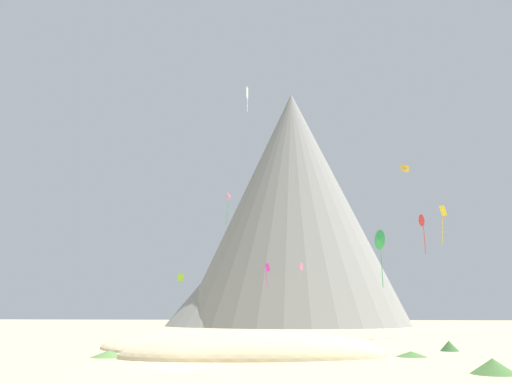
{
  "coord_description": "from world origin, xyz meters",
  "views": [
    {
      "loc": [
        9.35,
        -33.53,
        3.29
      ],
      "look_at": [
        -0.08,
        37.05,
        19.6
      ],
      "focal_mm": 36.9,
      "sensor_mm": 36.0,
      "label": 1
    }
  ],
  "objects_px": {
    "kite_red_mid": "(422,221)",
    "kite_magenta_low": "(267,270)",
    "kite_yellow_mid": "(443,215)",
    "bush_near_left": "(449,346)",
    "kite_pink_mid": "(229,197)",
    "kite_green_low": "(379,240)",
    "rock_massif": "(291,224)",
    "bush_low_patch": "(154,340)",
    "kite_gold_mid": "(405,168)",
    "bush_scatter_east": "(108,354)",
    "bush_mid_center": "(493,366)",
    "bush_ridge_crest": "(411,354)",
    "kite_white_high": "(247,95)",
    "bush_far_right": "(173,350)",
    "kite_lime_low": "(181,277)",
    "kite_rainbow_low": "(301,266)"
  },
  "relations": [
    {
      "from": "kite_red_mid",
      "to": "kite_magenta_low",
      "type": "height_order",
      "value": "kite_red_mid"
    },
    {
      "from": "kite_white_high",
      "to": "bush_far_right",
      "type": "bearing_deg",
      "value": 48.09
    },
    {
      "from": "kite_green_low",
      "to": "kite_red_mid",
      "type": "relative_size",
      "value": 1.23
    },
    {
      "from": "bush_scatter_east",
      "to": "kite_magenta_low",
      "type": "distance_m",
      "value": 46.73
    },
    {
      "from": "kite_green_low",
      "to": "rock_massif",
      "type": "bearing_deg",
      "value": 166.56
    },
    {
      "from": "kite_white_high",
      "to": "kite_pink_mid",
      "type": "xyz_separation_m",
      "value": [
        -6.26,
        22.45,
        -7.78
      ]
    },
    {
      "from": "bush_ridge_crest",
      "to": "kite_white_high",
      "type": "distance_m",
      "value": 36.94
    },
    {
      "from": "bush_mid_center",
      "to": "kite_green_low",
      "type": "xyz_separation_m",
      "value": [
        -2.86,
        29.43,
        10.88
      ]
    },
    {
      "from": "rock_massif",
      "to": "bush_near_left",
      "type": "bearing_deg",
      "value": -77.32
    },
    {
      "from": "rock_massif",
      "to": "kite_yellow_mid",
      "type": "xyz_separation_m",
      "value": [
        25.22,
        -58.71,
        -8.92
      ]
    },
    {
      "from": "bush_mid_center",
      "to": "kite_gold_mid",
      "type": "height_order",
      "value": "kite_gold_mid"
    },
    {
      "from": "kite_rainbow_low",
      "to": "bush_mid_center",
      "type": "bearing_deg",
      "value": 89.72
    },
    {
      "from": "kite_green_low",
      "to": "bush_mid_center",
      "type": "bearing_deg",
      "value": -19.31
    },
    {
      "from": "bush_scatter_east",
      "to": "bush_mid_center",
      "type": "distance_m",
      "value": 26.49
    },
    {
      "from": "kite_gold_mid",
      "to": "kite_green_low",
      "type": "xyz_separation_m",
      "value": [
        -6.25,
        -18.35,
        -13.31
      ]
    },
    {
      "from": "bush_mid_center",
      "to": "kite_green_low",
      "type": "height_order",
      "value": "kite_green_low"
    },
    {
      "from": "bush_far_right",
      "to": "kite_green_low",
      "type": "distance_m",
      "value": 28.81
    },
    {
      "from": "kite_yellow_mid",
      "to": "kite_pink_mid",
      "type": "height_order",
      "value": "kite_pink_mid"
    },
    {
      "from": "kite_yellow_mid",
      "to": "bush_near_left",
      "type": "bearing_deg",
      "value": -170.8
    },
    {
      "from": "bush_ridge_crest",
      "to": "kite_green_low",
      "type": "height_order",
      "value": "kite_green_low"
    },
    {
      "from": "bush_far_right",
      "to": "kite_gold_mid",
      "type": "distance_m",
      "value": 51.18
    },
    {
      "from": "bush_ridge_crest",
      "to": "kite_rainbow_low",
      "type": "relative_size",
      "value": 2.14
    },
    {
      "from": "kite_pink_mid",
      "to": "kite_gold_mid",
      "type": "bearing_deg",
      "value": -115.44
    },
    {
      "from": "kite_yellow_mid",
      "to": "kite_red_mid",
      "type": "height_order",
      "value": "kite_yellow_mid"
    },
    {
      "from": "bush_ridge_crest",
      "to": "rock_massif",
      "type": "height_order",
      "value": "rock_massif"
    },
    {
      "from": "kite_yellow_mid",
      "to": "kite_pink_mid",
      "type": "bearing_deg",
      "value": 100.4
    },
    {
      "from": "bush_ridge_crest",
      "to": "kite_yellow_mid",
      "type": "xyz_separation_m",
      "value": [
        10.25,
        32.67,
        16.42
      ]
    },
    {
      "from": "kite_gold_mid",
      "to": "bush_mid_center",
      "type": "bearing_deg",
      "value": -138.0
    },
    {
      "from": "kite_gold_mid",
      "to": "bush_low_patch",
      "type": "bearing_deg",
      "value": 175.04
    },
    {
      "from": "bush_scatter_east",
      "to": "kite_green_low",
      "type": "distance_m",
      "value": 33.01
    },
    {
      "from": "bush_low_patch",
      "to": "bush_mid_center",
      "type": "height_order",
      "value": "bush_low_patch"
    },
    {
      "from": "rock_massif",
      "to": "kite_magenta_low",
      "type": "height_order",
      "value": "rock_massif"
    },
    {
      "from": "bush_low_patch",
      "to": "bush_mid_center",
      "type": "xyz_separation_m",
      "value": [
        26.83,
        -23.31,
        -0.02
      ]
    },
    {
      "from": "kite_lime_low",
      "to": "bush_low_patch",
      "type": "bearing_deg",
      "value": -53.72
    },
    {
      "from": "bush_low_patch",
      "to": "kite_red_mid",
      "type": "xyz_separation_m",
      "value": [
        30.91,
        16.95,
        14.75
      ]
    },
    {
      "from": "bush_scatter_east",
      "to": "kite_green_low",
      "type": "height_order",
      "value": "kite_green_low"
    },
    {
      "from": "bush_mid_center",
      "to": "bush_scatter_east",
      "type": "bearing_deg",
      "value": 162.7
    },
    {
      "from": "bush_far_right",
      "to": "kite_white_high",
      "type": "distance_m",
      "value": 34.36
    },
    {
      "from": "bush_far_right",
      "to": "kite_gold_mid",
      "type": "xyz_separation_m",
      "value": [
        24.24,
        38.04,
        24.18
      ]
    },
    {
      "from": "kite_lime_low",
      "to": "kite_white_high",
      "type": "bearing_deg",
      "value": -31.42
    },
    {
      "from": "bush_ridge_crest",
      "to": "kite_white_high",
      "type": "relative_size",
      "value": 0.76
    },
    {
      "from": "bush_ridge_crest",
      "to": "kite_pink_mid",
      "type": "height_order",
      "value": "kite_pink_mid"
    },
    {
      "from": "bush_low_patch",
      "to": "kite_gold_mid",
      "type": "bearing_deg",
      "value": 38.99
    },
    {
      "from": "bush_low_patch",
      "to": "kite_magenta_low",
      "type": "height_order",
      "value": "kite_magenta_low"
    },
    {
      "from": "kite_lime_low",
      "to": "kite_white_high",
      "type": "relative_size",
      "value": 0.37
    },
    {
      "from": "bush_low_patch",
      "to": "kite_green_low",
      "type": "relative_size",
      "value": 0.27
    },
    {
      "from": "bush_near_left",
      "to": "kite_pink_mid",
      "type": "height_order",
      "value": "kite_pink_mid"
    },
    {
      "from": "bush_ridge_crest",
      "to": "kite_lime_low",
      "type": "height_order",
      "value": "kite_lime_low"
    },
    {
      "from": "bush_mid_center",
      "to": "rock_massif",
      "type": "xyz_separation_m",
      "value": [
        -17.64,
        102.6,
        25.13
      ]
    },
    {
      "from": "bush_far_right",
      "to": "kite_pink_mid",
      "type": "xyz_separation_m",
      "value": [
        -3.29,
        40.81,
        21.12
      ]
    }
  ]
}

